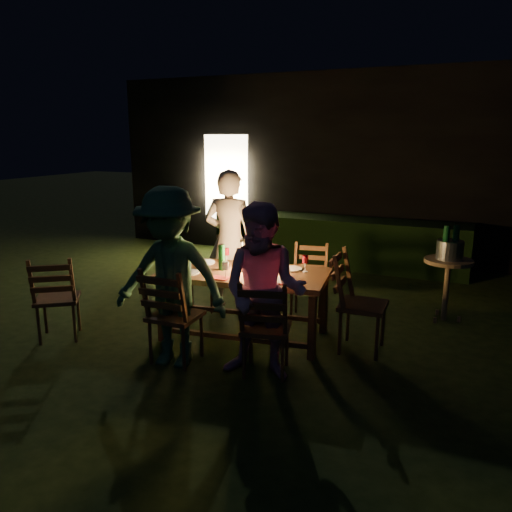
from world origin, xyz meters
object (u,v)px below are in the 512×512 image
at_px(chair_far_right, 308,296).
at_px(person_house_side, 230,241).
at_px(chair_near_right, 266,344).
at_px(chair_spare, 58,313).
at_px(chair_end, 360,320).
at_px(person_opp_right, 264,293).
at_px(lantern, 250,256).
at_px(side_table, 448,267).
at_px(chair_near_left, 175,332).
at_px(person_opp_left, 171,278).
at_px(bottle_table, 222,257).
at_px(chair_far_left, 229,288).
at_px(dining_table, 244,278).
at_px(bottle_bucket_a, 445,246).
at_px(ice_bucket, 450,250).
at_px(bottle_bucket_b, 455,245).

relative_size(chair_far_right, person_house_side, 0.52).
distance_m(chair_near_right, chair_spare, 2.35).
relative_size(chair_end, chair_spare, 1.09).
relative_size(person_opp_right, lantern, 4.54).
xyz_separation_m(chair_near_right, side_table, (1.41, 2.12, 0.37)).
height_order(chair_near_left, lantern, lantern).
bearing_deg(chair_far_right, person_opp_left, 55.76).
distance_m(chair_spare, person_opp_left, 1.56).
xyz_separation_m(chair_near_left, chair_spare, (-1.45, -0.03, -0.01)).
bearing_deg(bottle_table, chair_far_left, 112.04).
bearing_deg(chair_far_left, chair_end, 150.93).
distance_m(dining_table, chair_far_right, 1.02).
bearing_deg(chair_end, bottle_bucket_a, 148.76).
xyz_separation_m(chair_near_left, ice_bucket, (2.30, 2.24, 0.55)).
distance_m(side_table, bottle_bucket_b, 0.26).
relative_size(chair_far_right, bottle_table, 3.26).
bearing_deg(lantern, chair_end, 5.03).
xyz_separation_m(chair_far_right, bottle_bucket_a, (1.46, 0.54, 0.63)).
xyz_separation_m(person_opp_right, side_table, (1.40, 2.17, -0.14)).
distance_m(person_opp_right, ice_bucket, 2.59).
distance_m(bottle_table, bottle_bucket_a, 2.57).
bearing_deg(bottle_bucket_a, chair_far_right, -159.49).
bearing_deg(ice_bucket, bottle_table, -146.62).
bearing_deg(chair_spare, ice_bucket, -4.60).
height_order(dining_table, side_table, side_table).
height_order(bottle_table, bottle_bucket_a, bottle_bucket_a).
bearing_deg(lantern, bottle_table, -163.18).
height_order(chair_near_left, chair_far_left, chair_near_left).
relative_size(chair_far_right, chair_end, 0.87).
bearing_deg(person_opp_right, ice_bucket, 49.83).
bearing_deg(chair_end, lantern, -86.87).
bearing_deg(chair_near_right, chair_near_left, 173.66).
distance_m(chair_near_right, bottle_table, 1.19).
xyz_separation_m(chair_near_left, person_opp_right, (0.90, 0.07, 0.49)).
height_order(person_opp_left, side_table, person_opp_left).
height_order(dining_table, person_house_side, person_house_side).
relative_size(chair_near_left, chair_far_left, 1.06).
relative_size(person_opp_left, bottle_table, 6.07).
bearing_deg(bottle_bucket_b, bottle_table, -146.50).
distance_m(person_opp_left, bottle_table, 0.84).
bearing_deg(bottle_table, chair_end, 7.44).
bearing_deg(chair_near_right, dining_table, 114.04).
bearing_deg(chair_near_left, dining_table, 65.34).
xyz_separation_m(chair_end, chair_spare, (-3.01, -1.01, -0.03)).
distance_m(dining_table, bottle_bucket_a, 2.36).
relative_size(chair_far_left, chair_far_right, 1.03).
bearing_deg(chair_near_left, chair_near_right, 5.79).
bearing_deg(chair_end, side_table, 147.81).
bearing_deg(person_opp_left, chair_near_right, 3.19).
bearing_deg(person_house_side, person_opp_left, 90.00).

